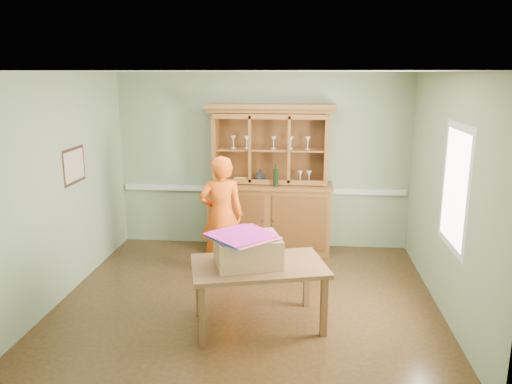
# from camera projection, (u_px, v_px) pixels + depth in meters

# --- Properties ---
(floor) EXTENTS (4.50, 4.50, 0.00)m
(floor) POSITION_uv_depth(u_px,v_px,m) (249.00, 298.00, 6.11)
(floor) COLOR #4E3219
(floor) RESTS_ON ground
(ceiling) EXTENTS (4.50, 4.50, 0.00)m
(ceiling) POSITION_uv_depth(u_px,v_px,m) (248.00, 71.00, 5.49)
(ceiling) COLOR white
(ceiling) RESTS_ON wall_back
(wall_back) EXTENTS (4.50, 0.00, 4.50)m
(wall_back) POSITION_uv_depth(u_px,v_px,m) (263.00, 161.00, 7.74)
(wall_back) COLOR gray
(wall_back) RESTS_ON floor
(wall_left) EXTENTS (0.00, 4.00, 4.00)m
(wall_left) POSITION_uv_depth(u_px,v_px,m) (63.00, 186.00, 6.01)
(wall_left) COLOR gray
(wall_left) RESTS_ON floor
(wall_right) EXTENTS (0.00, 4.00, 4.00)m
(wall_right) POSITION_uv_depth(u_px,v_px,m) (447.00, 195.00, 5.59)
(wall_right) COLOR gray
(wall_right) RESTS_ON floor
(wall_front) EXTENTS (4.50, 0.00, 4.50)m
(wall_front) POSITION_uv_depth(u_px,v_px,m) (219.00, 249.00, 3.86)
(wall_front) COLOR gray
(wall_front) RESTS_ON floor
(chair_rail) EXTENTS (4.41, 0.05, 0.08)m
(chair_rail) POSITION_uv_depth(u_px,v_px,m) (262.00, 190.00, 7.82)
(chair_rail) COLOR silver
(chair_rail) RESTS_ON wall_back
(framed_map) EXTENTS (0.03, 0.60, 0.46)m
(framed_map) POSITION_uv_depth(u_px,v_px,m) (74.00, 166.00, 6.25)
(framed_map) COLOR #342015
(framed_map) RESTS_ON wall_left
(window_panel) EXTENTS (0.03, 0.96, 1.36)m
(window_panel) POSITION_uv_depth(u_px,v_px,m) (455.00, 188.00, 5.26)
(window_panel) COLOR silver
(window_panel) RESTS_ON wall_right
(china_hutch) EXTENTS (1.91, 0.63, 2.24)m
(china_hutch) POSITION_uv_depth(u_px,v_px,m) (270.00, 200.00, 7.61)
(china_hutch) COLOR brown
(china_hutch) RESTS_ON floor
(dining_table) EXTENTS (1.57, 1.17, 0.70)m
(dining_table) POSITION_uv_depth(u_px,v_px,m) (259.00, 271.00, 5.32)
(dining_table) COLOR brown
(dining_table) RESTS_ON floor
(cardboard_box) EXTENTS (0.79, 0.70, 0.31)m
(cardboard_box) POSITION_uv_depth(u_px,v_px,m) (248.00, 251.00, 5.26)
(cardboard_box) COLOR tan
(cardboard_box) RESTS_ON dining_table
(kite_stack) EXTENTS (0.79, 0.79, 0.04)m
(kite_stack) POSITION_uv_depth(u_px,v_px,m) (243.00, 236.00, 5.17)
(kite_stack) COLOR #56CD3C
(kite_stack) RESTS_ON cardboard_box
(person) EXTENTS (0.66, 0.50, 1.63)m
(person) POSITION_uv_depth(u_px,v_px,m) (222.00, 216.00, 6.69)
(person) COLOR #F2580F
(person) RESTS_ON floor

